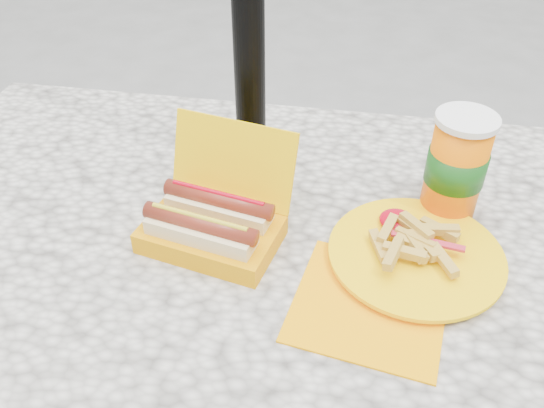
# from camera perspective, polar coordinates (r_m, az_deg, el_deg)

# --- Properties ---
(picnic_table) EXTENTS (1.20, 0.80, 0.75)m
(picnic_table) POSITION_cam_1_polar(r_m,az_deg,el_deg) (0.99, -3.68, -7.02)
(picnic_table) COLOR beige
(picnic_table) RESTS_ON ground
(hotdog_box) EXTENTS (0.23, 0.21, 0.16)m
(hotdog_box) POSITION_cam_1_polar(r_m,az_deg,el_deg) (0.87, -5.90, -1.79)
(hotdog_box) COLOR #FFC401
(hotdog_box) RESTS_ON picnic_table
(fries_plate) EXTENTS (0.31, 0.34, 0.05)m
(fries_plate) POSITION_cam_1_polar(r_m,az_deg,el_deg) (0.87, 13.63, -5.09)
(fries_plate) COLOR #FFA000
(fries_plate) RESTS_ON picnic_table
(soda_cup) EXTENTS (0.09, 0.09, 0.18)m
(soda_cup) POSITION_cam_1_polar(r_m,az_deg,el_deg) (0.93, 17.79, 3.60)
(soda_cup) COLOR #FF6F00
(soda_cup) RESTS_ON picnic_table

